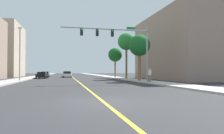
{
  "coord_description": "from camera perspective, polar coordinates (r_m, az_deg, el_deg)",
  "views": [
    {
      "loc": [
        -1.79,
        -9.55,
        1.47
      ],
      "look_at": [
        5.72,
        23.09,
        2.16
      ],
      "focal_mm": 32.7,
      "sensor_mm": 36.0,
      "label": 1
    }
  ],
  "objects": [
    {
      "name": "car_green",
      "position": [
        50.81,
        -18.17,
        -1.95
      ],
      "size": [
        1.75,
        4.42,
        1.39
      ],
      "rotation": [
        0.0,
        0.0,
        3.14
      ],
      "color": "#196638",
      "rests_on": "ground"
    },
    {
      "name": "car_red",
      "position": [
        60.1,
        -12.57,
        -1.84
      ],
      "size": [
        1.98,
        3.87,
        1.44
      ],
      "rotation": [
        0.0,
        0.0,
        -0.02
      ],
      "color": "red",
      "rests_on": "ground"
    },
    {
      "name": "palm_far",
      "position": [
        43.96,
        0.88,
        3.38
      ],
      "size": [
        2.98,
        2.98,
        6.34
      ],
      "color": "brown",
      "rests_on": "sidewalk_right"
    },
    {
      "name": "sidewalk_left",
      "position": [
        52.09,
        -21.1,
        -2.63
      ],
      "size": [
        2.95,
        168.0,
        0.15
      ],
      "primitive_type": "cube",
      "color": "#9E9B93",
      "rests_on": "ground"
    },
    {
      "name": "building_right_near",
      "position": [
        39.05,
        18.91,
        5.2
      ],
      "size": [
        10.72,
        20.04,
        11.53
      ],
      "primitive_type": "cube",
      "color": "gray",
      "rests_on": "ground"
    },
    {
      "name": "pedestrian",
      "position": [
        25.44,
        10.5,
        -2.2
      ],
      "size": [
        0.38,
        0.38,
        1.72
      ],
      "rotation": [
        0.0,
        0.0,
        5.37
      ],
      "color": "#726651",
      "rests_on": "sidewalk_right"
    },
    {
      "name": "car_black",
      "position": [
        43.1,
        -19.03,
        -2.12
      ],
      "size": [
        1.92,
        4.29,
        1.34
      ],
      "rotation": [
        0.0,
        0.0,
        3.11
      ],
      "color": "black",
      "rests_on": "ground"
    },
    {
      "name": "palm_mid",
      "position": [
        36.87,
        4.04,
        6.99
      ],
      "size": [
        3.09,
        3.09,
        8.19
      ],
      "color": "brown",
      "rests_on": "sidewalk_right"
    },
    {
      "name": "sidewalk_right",
      "position": [
        52.71,
        -1.0,
        -2.69
      ],
      "size": [
        2.95,
        168.0,
        0.15
      ],
      "primitive_type": "cube",
      "color": "beige",
      "rests_on": "ground"
    },
    {
      "name": "traffic_signal_mast",
      "position": [
        24.62,
        2.24,
        7.53
      ],
      "size": [
        10.48,
        0.36,
        6.72
      ],
      "color": "gray",
      "rests_on": "sidewalk_right"
    },
    {
      "name": "lane_marking_center",
      "position": [
        51.6,
        -10.99,
        -2.78
      ],
      "size": [
        0.16,
        144.0,
        0.01
      ],
      "primitive_type": "cube",
      "color": "yellow",
      "rests_on": "ground"
    },
    {
      "name": "palm_near",
      "position": [
        29.34,
        7.66,
        5.87
      ],
      "size": [
        3.04,
        3.04,
        6.52
      ],
      "color": "brown",
      "rests_on": "sidewalk_right"
    },
    {
      "name": "ground",
      "position": [
        51.6,
        -10.99,
        -2.78
      ],
      "size": [
        192.0,
        192.0,
        0.0
      ],
      "primitive_type": "plane",
      "color": "#2D2D30"
    },
    {
      "name": "street_lamp",
      "position": [
        32.25,
        -24.38,
        4.15
      ],
      "size": [
        0.56,
        0.28,
        7.66
      ],
      "color": "gray",
      "rests_on": "sidewalk_left"
    },
    {
      "name": "car_white",
      "position": [
        49.06,
        -12.39,
        -2.03
      ],
      "size": [
        2.15,
        4.41,
        1.39
      ],
      "rotation": [
        0.0,
        0.0,
        -0.05
      ],
      "color": "white",
      "rests_on": "ground"
    }
  ]
}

